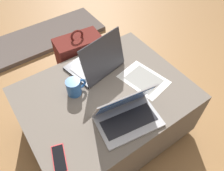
# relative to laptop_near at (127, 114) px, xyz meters

# --- Properties ---
(ground_plane) EXTENTS (14.00, 14.00, 0.00)m
(ground_plane) POSITION_rel_laptop_near_xyz_m (0.01, 0.22, -0.48)
(ground_plane) COLOR #9E7042
(ottoman) EXTENTS (1.02, 0.80, 0.44)m
(ottoman) POSITION_rel_laptop_near_xyz_m (0.01, 0.22, -0.26)
(ottoman) COLOR #3D3832
(ottoman) RESTS_ON ground_plane
(laptop_near) EXTENTS (0.37, 0.28, 0.22)m
(laptop_near) POSITION_rel_laptop_near_xyz_m (0.00, 0.00, 0.00)
(laptop_near) COLOR #B7B7BC
(laptop_near) RESTS_ON ottoman
(laptop_far) EXTENTS (0.37, 0.32, 0.27)m
(laptop_far) POSITION_rel_laptop_near_xyz_m (0.08, 0.43, 0.01)
(laptop_far) COLOR #333338
(laptop_far) RESTS_ON ottoman
(cell_phone) EXTENTS (0.10, 0.16, 0.01)m
(cell_phone) POSITION_rel_laptop_near_xyz_m (-0.41, 0.01, -0.04)
(cell_phone) COLOR red
(cell_phone) RESTS_ON ottoman
(backpack) EXTENTS (0.37, 0.27, 0.56)m
(backpack) POSITION_rel_laptop_near_xyz_m (0.10, 0.75, -0.25)
(backpack) COLOR #5B1E19
(backpack) RESTS_ON ground_plane
(paper_sheet) EXTENTS (0.27, 0.33, 0.00)m
(paper_sheet) POSITION_rel_laptop_near_xyz_m (0.27, 0.17, -0.05)
(paper_sheet) COLOR white
(paper_sheet) RESTS_ON ottoman
(coffee_mug) EXTENTS (0.13, 0.09, 0.10)m
(coffee_mug) POSITION_rel_laptop_near_xyz_m (-0.14, 0.33, 0.01)
(coffee_mug) COLOR #285693
(coffee_mug) RESTS_ON ottoman
(fireplace_hearth) EXTENTS (1.40, 0.50, 0.04)m
(fireplace_hearth) POSITION_rel_laptop_near_xyz_m (0.01, 1.54, -0.46)
(fireplace_hearth) COLOR #564C47
(fireplace_hearth) RESTS_ON ground_plane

